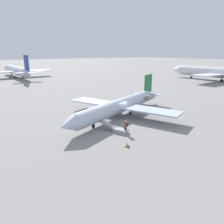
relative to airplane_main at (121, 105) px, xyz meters
name	(u,v)px	position (x,y,z in m)	size (l,w,h in m)	color
ground_plane	(119,116)	(0.75, 0.27, -1.74)	(600.00, 600.00, 0.00)	gray
airplane_main	(121,105)	(0.00, 0.00, 0.00)	(24.62, 19.16, 5.81)	silver
airplane_far_left	(17,71)	(-0.55, -68.38, 0.97)	(27.27, 36.63, 9.06)	silver
airplane_far_right	(219,72)	(-56.16, -14.24, 1.19)	(29.51, 39.55, 9.81)	silver
boarding_stairs	(118,129)	(5.17, 5.77, -1.38)	(2.34, 4.11, 1.52)	#99999E
passenger	(126,126)	(4.69, 6.75, -0.73)	(0.43, 0.57, 1.74)	#23232D
traffic_cone_near_stairs	(127,145)	(7.16, 10.02, -1.50)	(0.48, 0.48, 0.52)	black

